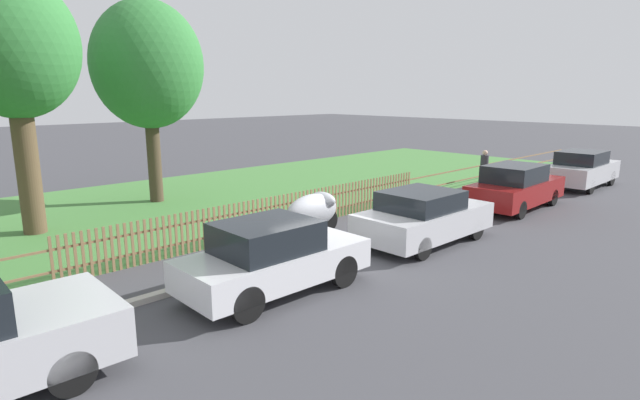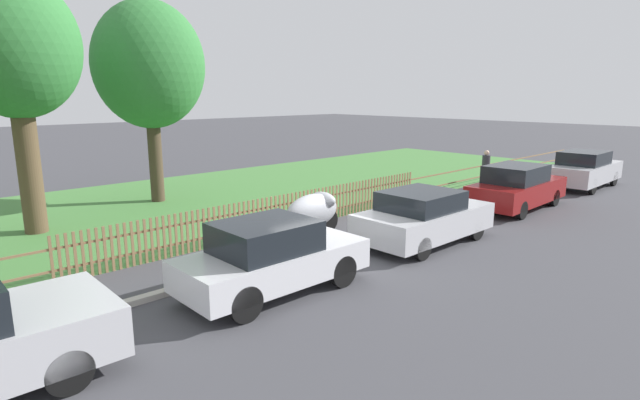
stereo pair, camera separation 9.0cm
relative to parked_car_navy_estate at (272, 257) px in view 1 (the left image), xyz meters
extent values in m
plane|color=#424247|center=(3.03, 1.21, -0.74)|extent=(120.00, 120.00, 0.00)
cube|color=#B2ADA3|center=(3.03, 1.31, -0.68)|extent=(40.78, 0.20, 0.12)
cube|color=#477F3D|center=(3.03, 8.81, -0.74)|extent=(40.78, 10.88, 0.01)
cube|color=olive|center=(3.03, 3.40, -0.44)|extent=(40.78, 0.03, 0.05)
cube|color=olive|center=(3.03, 3.40, 0.02)|extent=(40.78, 0.03, 0.05)
cube|color=olive|center=(-3.03, 3.37, -0.21)|extent=(0.06, 0.03, 1.06)
cube|color=olive|center=(-2.87, 3.37, -0.21)|extent=(0.06, 0.03, 1.06)
cube|color=olive|center=(-2.72, 3.37, -0.21)|extent=(0.06, 0.03, 1.06)
cube|color=olive|center=(-2.57, 3.37, -0.21)|extent=(0.06, 0.03, 1.06)
cube|color=olive|center=(-2.41, 3.37, -0.21)|extent=(0.06, 0.03, 1.06)
cube|color=olive|center=(-2.26, 3.37, -0.21)|extent=(0.06, 0.03, 1.06)
cube|color=olive|center=(-2.11, 3.37, -0.21)|extent=(0.06, 0.03, 1.06)
cube|color=olive|center=(-1.95, 3.37, -0.21)|extent=(0.06, 0.03, 1.06)
cube|color=olive|center=(-1.80, 3.37, -0.21)|extent=(0.06, 0.03, 1.06)
cube|color=olive|center=(-1.65, 3.37, -0.21)|extent=(0.06, 0.03, 1.06)
cube|color=olive|center=(-1.49, 3.37, -0.21)|extent=(0.06, 0.03, 1.06)
cube|color=olive|center=(-1.34, 3.37, -0.21)|extent=(0.06, 0.03, 1.06)
cube|color=olive|center=(-1.19, 3.37, -0.21)|extent=(0.06, 0.03, 1.06)
cube|color=olive|center=(-1.03, 3.37, -0.21)|extent=(0.06, 0.03, 1.06)
cube|color=olive|center=(-0.88, 3.37, -0.21)|extent=(0.06, 0.03, 1.06)
cube|color=olive|center=(-0.73, 3.37, -0.21)|extent=(0.06, 0.03, 1.06)
cube|color=olive|center=(-0.57, 3.37, -0.21)|extent=(0.06, 0.03, 1.06)
cube|color=olive|center=(-0.42, 3.37, -0.21)|extent=(0.06, 0.03, 1.06)
cube|color=olive|center=(-0.27, 3.37, -0.21)|extent=(0.06, 0.03, 1.06)
cube|color=olive|center=(-0.11, 3.37, -0.21)|extent=(0.06, 0.03, 1.06)
cube|color=olive|center=(0.04, 3.37, -0.21)|extent=(0.06, 0.03, 1.06)
cube|color=olive|center=(0.19, 3.37, -0.21)|extent=(0.06, 0.03, 1.06)
cube|color=olive|center=(0.35, 3.37, -0.21)|extent=(0.06, 0.03, 1.06)
cube|color=olive|center=(0.50, 3.37, -0.21)|extent=(0.06, 0.03, 1.06)
cube|color=olive|center=(0.65, 3.37, -0.21)|extent=(0.06, 0.03, 1.06)
cube|color=olive|center=(0.81, 3.37, -0.21)|extent=(0.06, 0.03, 1.06)
cube|color=olive|center=(0.96, 3.37, -0.21)|extent=(0.06, 0.03, 1.06)
cube|color=olive|center=(1.11, 3.37, -0.21)|extent=(0.06, 0.03, 1.06)
cube|color=olive|center=(1.27, 3.37, -0.21)|extent=(0.06, 0.03, 1.06)
cube|color=olive|center=(1.42, 3.37, -0.21)|extent=(0.06, 0.03, 1.06)
cube|color=olive|center=(1.57, 3.37, -0.21)|extent=(0.06, 0.03, 1.06)
cube|color=olive|center=(1.73, 3.37, -0.21)|extent=(0.06, 0.03, 1.06)
cube|color=olive|center=(1.88, 3.37, -0.21)|extent=(0.06, 0.03, 1.06)
cube|color=olive|center=(2.03, 3.37, -0.21)|extent=(0.06, 0.03, 1.06)
cube|color=olive|center=(2.18, 3.37, -0.21)|extent=(0.06, 0.03, 1.06)
cube|color=olive|center=(2.34, 3.37, -0.21)|extent=(0.06, 0.03, 1.06)
cube|color=olive|center=(2.49, 3.37, -0.21)|extent=(0.06, 0.03, 1.06)
cube|color=olive|center=(2.64, 3.37, -0.21)|extent=(0.06, 0.03, 1.06)
cube|color=olive|center=(2.80, 3.37, -0.21)|extent=(0.06, 0.03, 1.06)
cube|color=olive|center=(2.95, 3.37, -0.21)|extent=(0.06, 0.03, 1.06)
cube|color=olive|center=(3.10, 3.37, -0.21)|extent=(0.06, 0.03, 1.06)
cube|color=olive|center=(3.26, 3.37, -0.21)|extent=(0.06, 0.03, 1.06)
cube|color=olive|center=(3.41, 3.37, -0.21)|extent=(0.06, 0.03, 1.06)
cube|color=olive|center=(3.56, 3.37, -0.21)|extent=(0.06, 0.03, 1.06)
cube|color=olive|center=(3.72, 3.37, -0.21)|extent=(0.06, 0.03, 1.06)
cube|color=olive|center=(3.87, 3.37, -0.21)|extent=(0.06, 0.03, 1.06)
cube|color=olive|center=(4.02, 3.37, -0.21)|extent=(0.06, 0.03, 1.06)
cube|color=olive|center=(4.18, 3.37, -0.21)|extent=(0.06, 0.03, 1.06)
cube|color=olive|center=(4.33, 3.37, -0.21)|extent=(0.06, 0.03, 1.06)
cube|color=olive|center=(4.48, 3.37, -0.21)|extent=(0.06, 0.03, 1.06)
cube|color=olive|center=(4.64, 3.37, -0.21)|extent=(0.06, 0.03, 1.06)
cube|color=olive|center=(4.79, 3.37, -0.21)|extent=(0.06, 0.03, 1.06)
cube|color=olive|center=(4.94, 3.37, -0.21)|extent=(0.06, 0.03, 1.06)
cube|color=olive|center=(5.10, 3.37, -0.21)|extent=(0.06, 0.03, 1.06)
cube|color=olive|center=(5.25, 3.37, -0.21)|extent=(0.06, 0.03, 1.06)
cube|color=olive|center=(5.40, 3.37, -0.21)|extent=(0.06, 0.03, 1.06)
cube|color=olive|center=(5.56, 3.37, -0.21)|extent=(0.06, 0.03, 1.06)
cube|color=olive|center=(5.71, 3.37, -0.21)|extent=(0.06, 0.03, 1.06)
cube|color=olive|center=(5.86, 3.37, -0.21)|extent=(0.06, 0.03, 1.06)
cube|color=olive|center=(6.02, 3.37, -0.21)|extent=(0.06, 0.03, 1.06)
cube|color=olive|center=(6.17, 3.37, -0.21)|extent=(0.06, 0.03, 1.06)
cube|color=olive|center=(6.32, 3.37, -0.21)|extent=(0.06, 0.03, 1.06)
cube|color=olive|center=(6.48, 3.37, -0.21)|extent=(0.06, 0.03, 1.06)
cube|color=olive|center=(6.63, 3.37, -0.21)|extent=(0.06, 0.03, 1.06)
cube|color=olive|center=(6.78, 3.37, -0.21)|extent=(0.06, 0.03, 1.06)
cube|color=olive|center=(6.94, 3.37, -0.21)|extent=(0.06, 0.03, 1.06)
cube|color=olive|center=(7.09, 3.37, -0.21)|extent=(0.06, 0.03, 1.06)
cube|color=olive|center=(7.24, 3.37, -0.21)|extent=(0.06, 0.03, 1.06)
cube|color=olive|center=(7.39, 3.37, -0.21)|extent=(0.06, 0.03, 1.06)
cube|color=olive|center=(7.55, 3.37, -0.21)|extent=(0.06, 0.03, 1.06)
cube|color=olive|center=(7.70, 3.37, -0.21)|extent=(0.06, 0.03, 1.06)
cube|color=olive|center=(7.85, 3.37, -0.21)|extent=(0.06, 0.03, 1.06)
cube|color=olive|center=(8.01, 3.37, -0.21)|extent=(0.06, 0.03, 1.06)
cube|color=olive|center=(8.16, 3.37, -0.21)|extent=(0.06, 0.03, 1.06)
cube|color=olive|center=(8.31, 3.37, -0.21)|extent=(0.06, 0.03, 1.06)
cube|color=olive|center=(8.47, 3.37, -0.21)|extent=(0.06, 0.03, 1.06)
cube|color=olive|center=(8.62, 3.37, -0.21)|extent=(0.06, 0.03, 1.06)
cube|color=olive|center=(8.77, 3.37, -0.21)|extent=(0.06, 0.03, 1.06)
cube|color=olive|center=(8.93, 3.37, -0.21)|extent=(0.06, 0.03, 1.06)
cube|color=olive|center=(9.08, 3.37, -0.21)|extent=(0.06, 0.03, 1.06)
cylinder|color=black|center=(-3.99, 0.85, -0.43)|extent=(0.63, 0.16, 0.63)
cylinder|color=black|center=(-4.04, -0.88, -0.43)|extent=(0.63, 0.16, 0.63)
cube|color=silver|center=(0.05, 0.00, -0.16)|extent=(3.85, 1.70, 0.60)
cube|color=black|center=(-0.14, 0.00, 0.44)|extent=(1.86, 1.51, 0.58)
cylinder|color=black|center=(1.25, 0.74, -0.41)|extent=(0.66, 0.15, 0.66)
cylinder|color=black|center=(1.23, -0.77, -0.41)|extent=(0.66, 0.15, 0.66)
cylinder|color=black|center=(-1.12, 0.77, -0.41)|extent=(0.66, 0.15, 0.66)
cylinder|color=black|center=(-1.14, -0.74, -0.41)|extent=(0.66, 0.15, 0.66)
cube|color=#BCBCC1|center=(5.03, -0.09, -0.16)|extent=(3.98, 1.85, 0.68)
cube|color=black|center=(4.83, -0.09, 0.42)|extent=(1.92, 1.65, 0.49)
cylinder|color=black|center=(6.26, 0.73, -0.46)|extent=(0.56, 0.15, 0.56)
cylinder|color=black|center=(6.24, -0.94, -0.46)|extent=(0.56, 0.15, 0.56)
cylinder|color=black|center=(3.81, 0.76, -0.46)|extent=(0.56, 0.15, 0.56)
cylinder|color=black|center=(3.79, -0.91, -0.46)|extent=(0.56, 0.15, 0.56)
cube|color=maroon|center=(10.63, 0.05, -0.14)|extent=(4.37, 1.80, 0.70)
cube|color=black|center=(10.42, 0.04, 0.50)|extent=(2.12, 1.57, 0.57)
cylinder|color=black|center=(11.96, 0.86, -0.45)|extent=(0.59, 0.16, 0.58)
cylinder|color=black|center=(12.00, -0.69, -0.45)|extent=(0.59, 0.16, 0.58)
cylinder|color=black|center=(9.27, 0.79, -0.45)|extent=(0.59, 0.16, 0.58)
cylinder|color=black|center=(9.31, -0.76, -0.45)|extent=(0.59, 0.16, 0.58)
cube|color=#BCBCC1|center=(16.46, -0.08, -0.10)|extent=(4.32, 1.77, 0.74)
cube|color=black|center=(16.25, -0.09, 0.53)|extent=(2.08, 1.56, 0.53)
cylinder|color=black|center=(17.78, 0.72, -0.42)|extent=(0.64, 0.15, 0.64)
cylinder|color=black|center=(17.81, -0.84, -0.42)|extent=(0.64, 0.15, 0.64)
cylinder|color=black|center=(15.12, 0.68, -0.42)|extent=(0.64, 0.15, 0.64)
cylinder|color=black|center=(15.15, -0.88, -0.42)|extent=(0.64, 0.15, 0.64)
cylinder|color=black|center=(3.97, 2.41, -0.43)|extent=(0.62, 0.12, 0.62)
cylinder|color=black|center=(2.59, 2.35, -0.43)|extent=(0.62, 0.12, 0.62)
ellipsoid|color=#9EA0A8|center=(3.28, 2.38, -0.03)|extent=(1.85, 0.78, 0.95)
ellipsoid|color=#9EA0A8|center=(3.71, 2.40, 0.22)|extent=(0.46, 0.90, 0.44)
cylinder|color=brown|center=(-2.14, 8.05, 1.28)|extent=(0.60, 0.60, 4.05)
ellipsoid|color=#337A38|center=(-2.14, 8.05, 4.36)|extent=(3.31, 3.31, 3.81)
cylinder|color=#473828|center=(2.29, 9.65, 1.08)|extent=(0.48, 0.48, 3.63)
ellipsoid|color=#337A38|center=(2.29, 9.65, 4.10)|extent=(3.81, 3.81, 4.38)
cylinder|color=black|center=(13.25, 2.75, -0.35)|extent=(0.14, 0.14, 0.77)
cylinder|color=black|center=(13.22, 2.53, -0.35)|extent=(0.14, 0.14, 0.77)
cylinder|color=#333338|center=(13.24, 2.64, 0.34)|extent=(0.37, 0.37, 0.61)
sphere|color=beige|center=(13.24, 2.64, 0.75)|extent=(0.21, 0.21, 0.21)
camera|label=1|loc=(-5.78, -7.34, 3.13)|focal=28.00mm
camera|label=2|loc=(-5.71, -7.41, 3.13)|focal=28.00mm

